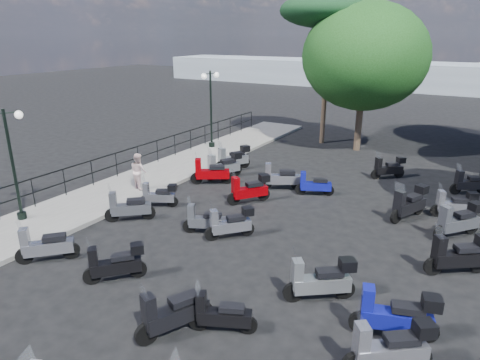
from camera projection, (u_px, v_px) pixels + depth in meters
The scene contains 32 objects.
ground at pixel (220, 256), 12.64m from camera, with size 120.00×120.00×0.00m, color black.
sidewalk at pixel (131, 186), 18.20m from camera, with size 3.00×30.00×0.15m, color #63615F.
railing at pixel (104, 164), 18.40m from camera, with size 0.04×26.04×1.10m.
lamp_post_1 at pixel (12, 158), 14.12m from camera, with size 0.61×1.05×3.82m.
lamp_post_2 at pixel (211, 104), 23.47m from camera, with size 0.46×1.22×4.20m.
pedestrian_far at pixel (139, 171), 17.50m from camera, with size 0.73×0.57×1.49m, color beige.
scooter_1 at pixel (45, 246), 12.19m from camera, with size 1.28×1.33×1.39m.
scooter_2 at pixel (129, 208), 14.88m from camera, with size 1.38×1.23×1.39m.
scooter_3 at pixel (159, 195), 16.11m from camera, with size 1.38×0.83×1.18m.
scooter_4 at pixel (211, 173), 18.52m from camera, with size 1.60×1.12×1.46m.
scooter_5 at pixel (224, 166), 19.29m from camera, with size 1.11×1.69×1.48m.
scooter_7 at pixel (115, 264), 11.24m from camera, with size 1.23×1.32×1.31m.
scooter_8 at pixel (173, 314), 9.22m from camera, with size 0.98×1.72×1.47m.
scooter_9 at pixel (205, 221), 13.95m from camera, with size 1.47×0.84×1.26m.
scooter_10 at pixel (249, 190), 16.45m from camera, with size 1.20×1.52×1.41m.
scooter_11 at pixel (280, 178), 17.88m from camera, with size 1.66×1.01×1.45m.
scooter_14 at pixel (221, 315), 9.31m from camera, with size 1.42×0.79×1.21m.
scooter_15 at pixel (230, 224), 13.59m from camera, with size 1.21×1.34×1.31m.
scooter_16 at pixel (314, 185), 17.25m from camera, with size 1.46×0.82×1.25m.
scooter_17 at pixel (389, 168), 19.24m from camera, with size 1.30×1.18×1.27m.
scooter_20 at pixel (390, 349), 8.15m from camera, with size 1.53×1.24×1.43m.
scooter_21 at pixel (321, 281), 10.39m from camera, with size 1.54×1.24×1.44m.
scooter_22 at pixel (409, 204), 15.02m from camera, with size 0.99×1.74×1.48m.
scooter_23 at pixel (455, 205), 15.18m from camera, with size 1.45×0.90×1.25m.
scooter_26 at pixel (396, 315), 9.08m from camera, with size 1.81×0.85×1.48m.
scooter_27 at pixel (459, 256), 11.54m from camera, with size 1.58×1.24×1.47m.
scooter_28 at pixel (458, 221), 13.67m from camera, with size 1.29×1.51×1.45m.
scooter_29 at pixel (471, 183), 17.37m from camera, with size 1.41×1.07×1.29m.
scooter_30 at pixel (233, 159), 20.44m from camera, with size 1.11×1.69×1.48m.
broadleaf_tree at pixel (365, 57), 22.50m from camera, with size 6.61×6.61×7.88m.
pine_2 at pixel (330, 11), 23.29m from camera, with size 5.54×5.54×8.40m.
distant_hills at pixel (436, 77), 48.75m from camera, with size 70.00×8.00×3.00m, color gray.
Camera 1 is at (6.23, -9.36, 6.24)m, focal length 32.00 mm.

